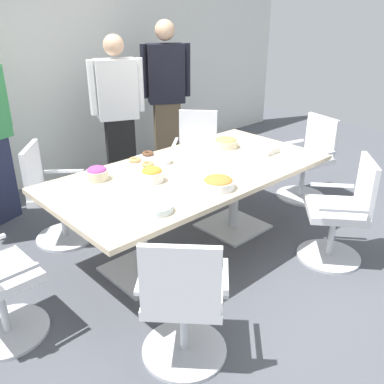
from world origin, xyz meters
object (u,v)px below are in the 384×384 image
donut_platter (152,160)px  person_standing_3 (166,95)px  office_chair_2 (341,216)px  napkin_pile (266,149)px  snack_bowl_chips_orange (152,174)px  snack_bowl_candy_mix (97,173)px  person_standing_2 (118,112)px  office_chair_4 (197,157)px  office_chair_1 (183,306)px  snack_bowl_pretzels (218,183)px  snack_bowl_cookies (226,142)px  conference_table (192,184)px  office_chair_5 (55,199)px  office_chair_3 (308,163)px  plate_stack (158,208)px

donut_platter → person_standing_3: bearing=45.9°
office_chair_2 → napkin_pile: (0.03, 0.84, 0.37)m
snack_bowl_chips_orange → snack_bowl_candy_mix: size_ratio=1.05×
person_standing_2 → office_chair_4: bearing=153.1°
napkin_pile → snack_bowl_chips_orange: bearing=171.8°
office_chair_1 → person_standing_3: 3.36m
office_chair_2 → snack_bowl_chips_orange: bearing=99.1°
snack_bowl_pretzels → office_chair_2: bearing=-32.2°
office_chair_2 → person_standing_3: (0.33, 2.65, 0.57)m
snack_bowl_cookies → snack_bowl_candy_mix: size_ratio=1.37×
conference_table → office_chair_4: office_chair_4 is taller
office_chair_5 → office_chair_4: bearing=127.7°
office_chair_4 → snack_bowl_candy_mix: (-1.61, -0.56, 0.40)m
office_chair_2 → office_chair_4: same height
snack_bowl_candy_mix → person_standing_3: bearing=36.0°
office_chair_5 → donut_platter: bearing=89.7°
office_chair_3 → snack_bowl_candy_mix: bearing=94.2°
person_standing_2 → plate_stack: (-1.05, -2.01, -0.13)m
snack_bowl_cookies → napkin_pile: snack_bowl_cookies is taller
plate_stack → snack_bowl_cookies: bearing=25.1°
snack_bowl_cookies → donut_platter: 0.80m
office_chair_3 → person_standing_2: size_ratio=0.53×
snack_bowl_candy_mix → plate_stack: snack_bowl_candy_mix is taller
snack_bowl_candy_mix → plate_stack: (-0.00, -0.76, -0.03)m
snack_bowl_pretzels → conference_table: bearing=75.2°
snack_bowl_pretzels → donut_platter: snack_bowl_pretzels is taller
snack_bowl_pretzels → donut_platter: size_ratio=0.65×
office_chair_4 → person_standing_3: 0.97m
conference_table → office_chair_3: 1.72m
conference_table → office_chair_2: (0.79, -0.97, -0.22)m
office_chair_1 → napkin_pile: bearing=70.9°
snack_bowl_pretzels → plate_stack: (-0.58, 0.01, -0.02)m
office_chair_2 → napkin_pile: size_ratio=4.87×
office_chair_4 → donut_platter: size_ratio=2.38×
office_chair_5 → snack_bowl_candy_mix: 0.73m
snack_bowl_chips_orange → snack_bowl_candy_mix: 0.44m
office_chair_3 → snack_bowl_candy_mix: 2.45m
office_chair_3 → snack_bowl_cookies: 1.15m
office_chair_5 → snack_bowl_candy_mix: (0.12, -0.60, 0.40)m
office_chair_2 → snack_bowl_pretzels: size_ratio=3.65×
office_chair_1 → office_chair_2: size_ratio=1.00×
person_standing_2 → plate_stack: 2.28m
office_chair_1 → office_chair_3: 2.77m
office_chair_2 → office_chair_4: size_ratio=1.00×
person_standing_2 → snack_bowl_chips_orange: size_ratio=9.52×
conference_table → person_standing_3: person_standing_3 is taller
office_chair_5 → plate_stack: (0.11, -1.37, 0.37)m
plate_stack → office_chair_4: bearing=39.2°
person_standing_2 → snack_bowl_chips_orange: (-0.75, -1.57, -0.09)m
office_chair_1 → person_standing_3: person_standing_3 is taller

